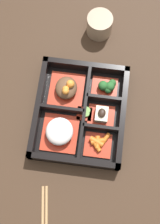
% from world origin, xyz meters
% --- Properties ---
extents(ground_plane, '(3.00, 3.00, 0.00)m').
position_xyz_m(ground_plane, '(0.00, 0.00, 0.00)').
color(ground_plane, '#382619').
extents(bento_base, '(0.27, 0.24, 0.01)m').
position_xyz_m(bento_base, '(0.00, 0.00, 0.01)').
color(bento_base, black).
rests_on(bento_base, ground_plane).
extents(bento_rim, '(0.27, 0.24, 0.05)m').
position_xyz_m(bento_rim, '(0.00, -0.00, 0.02)').
color(bento_rim, black).
rests_on(bento_rim, ground_plane).
extents(bowl_rice, '(0.10, 0.09, 0.04)m').
position_xyz_m(bowl_rice, '(-0.06, 0.05, 0.03)').
color(bowl_rice, '#B22D19').
rests_on(bowl_rice, bento_base).
extents(bowl_stew, '(0.10, 0.09, 0.05)m').
position_xyz_m(bowl_stew, '(0.06, 0.04, 0.03)').
color(bowl_stew, '#B22D19').
rests_on(bowl_stew, bento_base).
extents(bowl_carrots, '(0.07, 0.07, 0.02)m').
position_xyz_m(bowl_carrots, '(-0.08, -0.06, 0.02)').
color(bowl_carrots, '#B22D19').
rests_on(bowl_carrots, bento_base).
extents(bowl_tofu, '(0.06, 0.07, 0.04)m').
position_xyz_m(bowl_tofu, '(0.00, -0.06, 0.02)').
color(bowl_tofu, '#B22D19').
rests_on(bowl_tofu, bento_base).
extents(bowl_greens, '(0.06, 0.07, 0.03)m').
position_xyz_m(bowl_greens, '(0.08, -0.06, 0.02)').
color(bowl_greens, '#B22D19').
rests_on(bowl_greens, bento_base).
extents(bowl_pickles, '(0.04, 0.04, 0.01)m').
position_xyz_m(bowl_pickles, '(0.00, -0.01, 0.01)').
color(bowl_pickles, '#B22D19').
rests_on(bowl_pickles, bento_base).
extents(tea_cup, '(0.07, 0.07, 0.06)m').
position_xyz_m(tea_cup, '(0.26, -0.02, 0.03)').
color(tea_cup, gray).
rests_on(tea_cup, ground_plane).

